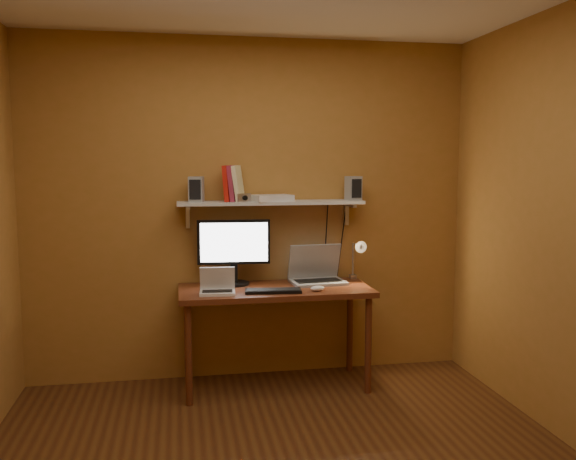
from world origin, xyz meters
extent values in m
cube|color=#A46D32|center=(0.00, 1.61, 1.30)|extent=(3.40, 0.02, 2.60)
cube|color=#A46D32|center=(0.00, -1.61, 1.30)|extent=(3.40, 0.02, 2.60)
cube|color=#5E2916|center=(0.14, 1.28, 0.73)|extent=(1.40, 0.60, 0.04)
cylinder|color=#5E2916|center=(-0.50, 1.04, 0.35)|extent=(0.05, 0.05, 0.71)
cylinder|color=#5E2916|center=(0.78, 1.04, 0.35)|extent=(0.05, 0.05, 0.71)
cylinder|color=#5E2916|center=(-0.50, 1.52, 0.35)|extent=(0.05, 0.05, 0.71)
cylinder|color=#5E2916|center=(0.78, 1.52, 0.35)|extent=(0.05, 0.05, 0.71)
cube|color=silver|center=(0.14, 1.47, 1.36)|extent=(1.40, 0.25, 0.02)
cube|color=silver|center=(-0.48, 1.58, 1.26)|extent=(0.03, 0.03, 0.18)
cube|color=silver|center=(0.76, 1.58, 1.26)|extent=(0.03, 0.03, 0.18)
cylinder|color=black|center=(-0.15, 1.45, 0.76)|extent=(0.24, 0.24, 0.02)
cube|color=black|center=(-0.15, 1.45, 0.84)|extent=(0.05, 0.04, 0.17)
cube|color=black|center=(-0.15, 1.45, 1.07)|extent=(0.54, 0.07, 0.33)
cube|color=white|center=(-0.15, 1.43, 1.07)|extent=(0.50, 0.04, 0.29)
cube|color=gray|center=(0.48, 1.38, 0.76)|extent=(0.42, 0.31, 0.02)
cube|color=black|center=(0.48, 1.38, 0.77)|extent=(0.35, 0.18, 0.00)
cube|color=gray|center=(0.48, 1.48, 0.90)|extent=(0.41, 0.13, 0.27)
cube|color=#152243|center=(0.48, 1.48, 0.90)|extent=(0.36, 0.11, 0.23)
cube|color=silver|center=(-0.29, 1.14, 0.76)|extent=(0.26, 0.19, 0.02)
cube|color=black|center=(-0.29, 1.14, 0.77)|extent=(0.21, 0.11, 0.00)
cube|color=silver|center=(-0.29, 1.20, 0.85)|extent=(0.25, 0.08, 0.17)
cube|color=black|center=(-0.29, 1.20, 0.85)|extent=(0.22, 0.06, 0.14)
cube|color=black|center=(0.10, 1.13, 0.76)|extent=(0.41, 0.17, 0.02)
ellipsoid|color=silver|center=(0.42, 1.12, 0.77)|extent=(0.12, 0.09, 0.04)
cube|color=silver|center=(0.80, 1.52, 0.74)|extent=(0.05, 0.06, 0.08)
cylinder|color=silver|center=(0.80, 1.52, 0.89)|extent=(0.02, 0.02, 0.28)
cylinder|color=silver|center=(0.80, 1.44, 1.03)|extent=(0.01, 0.16, 0.01)
cone|color=silver|center=(0.80, 1.36, 1.03)|extent=(0.09, 0.09, 0.09)
sphere|color=#FFE0A5|center=(0.80, 1.34, 1.03)|extent=(0.04, 0.04, 0.04)
cube|color=gray|center=(-0.42, 1.48, 1.47)|extent=(0.12, 0.12, 0.19)
cube|color=gray|center=(0.78, 1.47, 1.47)|extent=(0.12, 0.12, 0.18)
cube|color=red|center=(-0.18, 1.48, 1.51)|extent=(0.11, 0.19, 0.27)
cube|color=#932843|center=(-0.14, 1.48, 1.51)|extent=(0.12, 0.19, 0.27)
cube|color=#EFECB4|center=(-0.11, 1.48, 1.51)|extent=(0.12, 0.19, 0.27)
cube|color=silver|center=(-0.07, 1.40, 1.41)|extent=(0.11, 0.06, 0.06)
cylinder|color=black|center=(-0.07, 1.38, 1.41)|extent=(0.04, 0.03, 0.04)
cube|color=silver|center=(0.15, 1.46, 1.40)|extent=(0.32, 0.25, 0.05)
camera|label=1|loc=(-0.55, -3.05, 1.68)|focal=38.00mm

